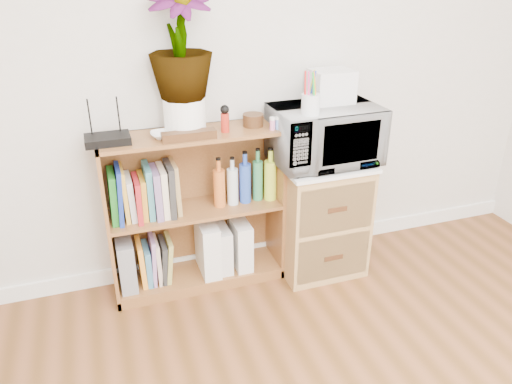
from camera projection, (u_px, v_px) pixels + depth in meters
name	position (u px, v px, depth m)	size (l,w,h in m)	color
skirting_board	(247.00, 251.00, 3.27)	(4.00, 0.02, 0.10)	white
bookshelf	(196.00, 212.00, 2.86)	(1.00, 0.30, 0.95)	brown
wicker_unit	(319.00, 217.00, 3.07)	(0.50, 0.45, 0.70)	#9E7542
microwave	(325.00, 135.00, 2.83)	(0.59, 0.40, 0.33)	white
pen_cup	(311.00, 104.00, 2.61)	(0.10, 0.10, 0.11)	silver
small_appliance	(331.00, 86.00, 2.81)	(0.23, 0.19, 0.18)	silver
router	(108.00, 139.00, 2.51)	(0.22, 0.15, 0.04)	black
white_bowl	(163.00, 135.00, 2.58)	(0.13, 0.13, 0.03)	silver
plant_pot	(185.00, 115.00, 2.63)	(0.22, 0.22, 0.19)	white
potted_plant	(180.00, 41.00, 2.46)	(0.32, 0.32, 0.57)	#3F7F33
trinket_box	(189.00, 135.00, 2.55)	(0.28, 0.07, 0.05)	#361C0E
kokeshi_doll	(225.00, 123.00, 2.65)	(0.04, 0.04, 0.10)	#B02415
wooden_bowl	(253.00, 120.00, 2.75)	(0.12, 0.12, 0.07)	#3B2410
paint_jars	(278.00, 124.00, 2.70)	(0.11, 0.04, 0.06)	pink
file_box	(126.00, 262.00, 2.85)	(0.09, 0.24, 0.30)	gray
magazine_holder_left	(208.00, 247.00, 2.97)	(0.10, 0.26, 0.33)	silver
magazine_holder_mid	(221.00, 248.00, 3.01)	(0.09, 0.22, 0.28)	silver
magazine_holder_right	(240.00, 243.00, 3.04)	(0.10, 0.24, 0.30)	silver
cookbooks	(145.00, 193.00, 2.71)	(0.38, 0.20, 0.31)	#1E7220
liquor_bottles	(252.00, 176.00, 2.89)	(0.46, 0.07, 0.32)	#C86325
lower_books	(154.00, 260.00, 2.91)	(0.20, 0.19, 0.29)	orange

